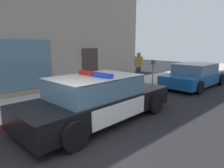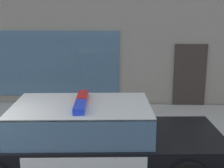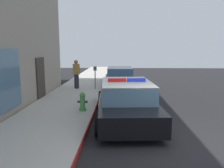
% 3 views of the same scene
% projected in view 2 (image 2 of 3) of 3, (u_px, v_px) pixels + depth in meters
% --- Properties ---
extents(sidewalk, '(48.00, 2.83, 0.15)m').
position_uv_depth(sidewalk, '(21.00, 120.00, 8.78)').
color(sidewalk, '#B2ADA3').
rests_on(sidewalk, ground).
extents(curb_red_paint, '(28.80, 0.04, 0.14)m').
position_uv_depth(curb_red_paint, '(1.00, 140.00, 7.39)').
color(curb_red_paint, maroon).
rests_on(curb_red_paint, ground).
extents(police_cruiser, '(5.08, 2.32, 1.49)m').
position_uv_depth(police_cruiser, '(90.00, 139.00, 5.98)').
color(police_cruiser, black).
rests_on(police_cruiser, ground).
extents(fire_hydrant, '(0.34, 0.39, 0.73)m').
position_uv_depth(fire_hydrant, '(116.00, 119.00, 7.60)').
color(fire_hydrant, '#4C994C').
rests_on(fire_hydrant, sidewalk).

